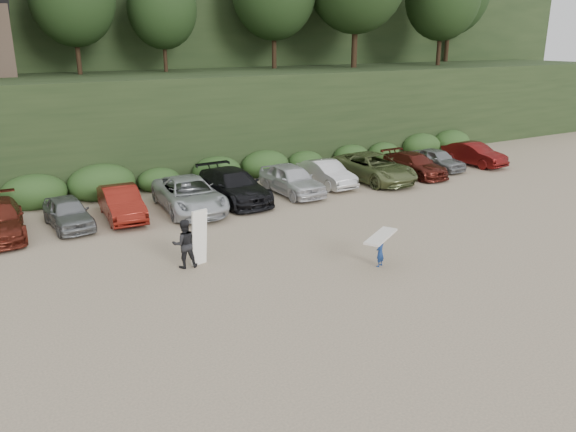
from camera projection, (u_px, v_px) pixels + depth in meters
ground at (339, 268)px, 20.86m from camera, size 120.00×120.00×0.00m
parked_cars at (215, 190)px, 28.54m from camera, size 39.31×6.22×1.64m
child_surfer at (380, 245)px, 20.82m from camera, size 2.06×1.54×1.23m
adult_surfer at (186, 243)px, 20.73m from camera, size 1.39×0.85×2.19m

